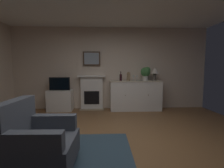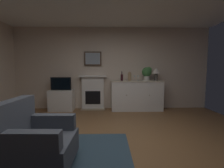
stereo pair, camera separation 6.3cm
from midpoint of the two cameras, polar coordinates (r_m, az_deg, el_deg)
name	(u,v)px [view 2 (the right image)]	position (r m, az deg, el deg)	size (l,w,h in m)	color
ground_plane	(114,151)	(2.88, 1.38, -22.70)	(6.34, 5.57, 0.10)	brown
wall_rear	(111,69)	(5.29, 0.06, 5.52)	(6.34, 0.06, 2.64)	beige
area_rug	(58,163)	(2.57, -18.01, -25.14)	(2.09, 1.93, 0.02)	#2D4251
fireplace_unit	(93,92)	(5.24, -6.41, -2.97)	(0.87, 0.30, 1.10)	white
framed_picture	(93,59)	(5.24, -6.49, 8.98)	(0.55, 0.04, 0.45)	#473323
sideboard_cabinet	(137,95)	(5.14, 9.11, -4.03)	(1.62, 0.49, 0.94)	white
table_lamp	(156,72)	(5.21, 15.78, 4.23)	(0.26, 0.26, 0.40)	#4C4742
wine_bottle	(122,77)	(4.98, 3.89, 2.40)	(0.08, 0.08, 0.29)	#331419
wine_glass_left	(135,77)	(5.01, 8.43, 2.54)	(0.07, 0.07, 0.16)	silver
wine_glass_center	(138,77)	(5.05, 9.62, 2.54)	(0.07, 0.07, 0.16)	silver
vase_decorative	(130,76)	(4.99, 6.63, 2.75)	(0.11, 0.11, 0.28)	#9E7F5B
tv_cabinet	(62,100)	(5.30, -17.15, -5.53)	(0.75, 0.42, 0.65)	white
tv_set	(61,84)	(5.21, -17.38, 0.11)	(0.62, 0.07, 0.40)	black
potted_plant_small	(147,72)	(5.19, 12.70, 4.05)	(0.30, 0.30, 0.43)	beige
armchair	(36,141)	(2.37, -24.70, -18.01)	(0.83, 0.80, 0.92)	#474C56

